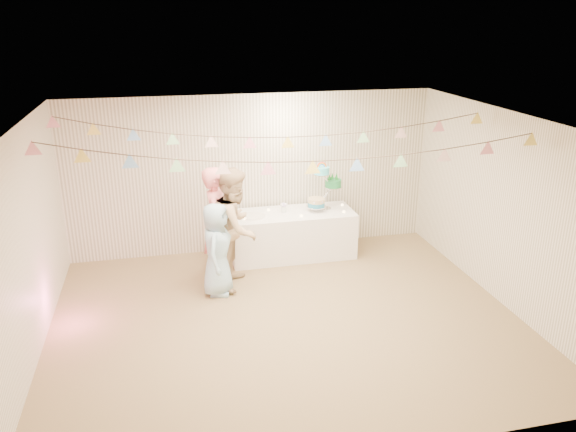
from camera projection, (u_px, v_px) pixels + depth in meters
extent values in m
plane|color=olive|center=(287.00, 320.00, 7.33)|extent=(6.00, 6.00, 0.00)
plane|color=silver|center=(287.00, 122.00, 6.45)|extent=(6.00, 6.00, 0.00)
plane|color=silver|center=(253.00, 174.00, 9.18)|extent=(6.00, 6.00, 0.00)
plane|color=silver|center=(354.00, 334.00, 4.60)|extent=(6.00, 6.00, 0.00)
plane|color=silver|center=(25.00, 249.00, 6.26)|extent=(5.00, 5.00, 0.00)
plane|color=silver|center=(504.00, 209.00, 7.52)|extent=(5.00, 5.00, 0.00)
cube|color=white|center=(292.00, 234.00, 9.17)|extent=(2.00, 0.80, 0.75)
cylinder|color=white|center=(253.00, 216.00, 8.86)|extent=(0.38, 0.38, 0.02)
imported|color=#EC7B7E|center=(218.00, 225.00, 8.19)|extent=(0.55, 0.72, 1.74)
imported|color=tan|center=(235.00, 228.00, 8.05)|extent=(0.95, 1.05, 1.76)
imported|color=#9BC5DC|center=(217.00, 249.00, 7.84)|extent=(0.62, 0.76, 1.35)
cylinder|color=#FFD88C|center=(244.00, 219.00, 8.73)|extent=(0.04, 0.04, 0.03)
cylinder|color=#FFD88C|center=(268.00, 210.00, 9.13)|extent=(0.04, 0.04, 0.03)
cylinder|color=#FFD88C|center=(301.00, 216.00, 8.86)|extent=(0.04, 0.04, 0.03)
cylinder|color=#FFD88C|center=(309.00, 206.00, 9.32)|extent=(0.04, 0.04, 0.03)
cylinder|color=#FFD88C|center=(344.00, 212.00, 9.05)|extent=(0.04, 0.04, 0.03)
cylinder|color=#FFD88C|center=(342.00, 205.00, 9.37)|extent=(0.04, 0.04, 0.03)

